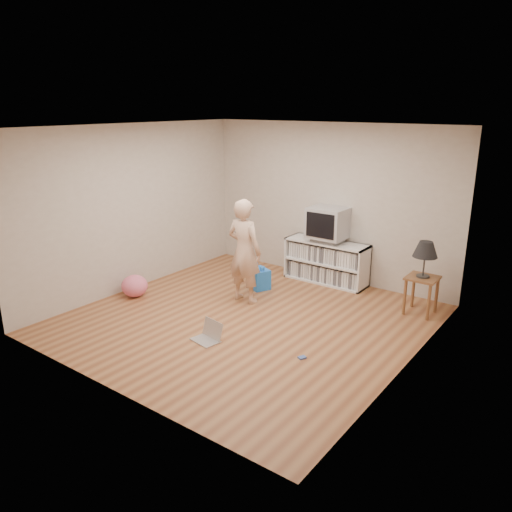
{
  "coord_description": "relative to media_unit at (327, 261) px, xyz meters",
  "views": [
    {
      "loc": [
        3.91,
        -5.05,
        2.89
      ],
      "look_at": [
        -0.13,
        0.4,
        0.8
      ],
      "focal_mm": 35.0,
      "sensor_mm": 36.0,
      "label": 1
    }
  ],
  "objects": [
    {
      "name": "plush_blue",
      "position": [
        -0.72,
        -0.94,
        -0.18
      ],
      "size": [
        0.42,
        0.39,
        0.4
      ],
      "rotation": [
        0.0,
        0.0,
        -0.42
      ],
      "color": "blue",
      "rests_on": "ground"
    },
    {
      "name": "playing_cards",
      "position": [
        1.07,
        -2.52,
        -0.34
      ],
      "size": [
        0.1,
        0.11,
        0.02
      ],
      "primitive_type": "cube",
      "rotation": [
        0.0,
        0.0,
        -0.43
      ],
      "color": "#435FB2",
      "rests_on": "ground"
    },
    {
      "name": "crt_tv",
      "position": [
        0.0,
        -0.02,
        0.67
      ],
      "size": [
        0.6,
        0.53,
        0.5
      ],
      "color": "#A4A4A9",
      "rests_on": "dvd_deck"
    },
    {
      "name": "side_table",
      "position": [
        1.73,
        -0.39,
        0.07
      ],
      "size": [
        0.42,
        0.42,
        0.55
      ],
      "color": "brown",
      "rests_on": "ground"
    },
    {
      "name": "walls",
      "position": [
        -0.13,
        -2.04,
        0.95
      ],
      "size": [
        4.52,
        4.52,
        2.6
      ],
      "color": "#B8ACA1",
      "rests_on": "ground"
    },
    {
      "name": "table_lamp",
      "position": [
        1.73,
        -0.39,
        0.59
      ],
      "size": [
        0.34,
        0.34,
        0.52
      ],
      "color": "#333333",
      "rests_on": "side_table"
    },
    {
      "name": "ceiling",
      "position": [
        -0.13,
        -2.04,
        2.25
      ],
      "size": [
        4.5,
        4.5,
        0.01
      ],
      "primitive_type": "cube",
      "color": "white",
      "rests_on": "walls"
    },
    {
      "name": "laptop",
      "position": [
        -0.14,
        -2.81,
        -0.28
      ],
      "size": [
        0.4,
        0.34,
        0.24
      ],
      "rotation": [
        0.0,
        0.0,
        -0.18
      ],
      "color": "silver",
      "rests_on": "ground"
    },
    {
      "name": "ground",
      "position": [
        -0.13,
        -2.04,
        -0.35
      ],
      "size": [
        4.5,
        4.5,
        0.0
      ],
      "primitive_type": "plane",
      "color": "brown",
      "rests_on": "ground"
    },
    {
      "name": "plush_pink",
      "position": [
        -2.06,
        -2.38,
        -0.18
      ],
      "size": [
        0.51,
        0.51,
        0.34
      ],
      "primitive_type": "ellipsoid",
      "rotation": [
        0.0,
        0.0,
        0.35
      ],
      "color": "#DF6486",
      "rests_on": "ground"
    },
    {
      "name": "dvd_deck",
      "position": [
        0.0,
        -0.02,
        0.39
      ],
      "size": [
        0.45,
        0.35,
        0.07
      ],
      "primitive_type": "cube",
      "color": "gray",
      "rests_on": "media_unit"
    },
    {
      "name": "person",
      "position": [
        -0.58,
        -1.5,
        0.44
      ],
      "size": [
        0.58,
        0.38,
        1.57
      ],
      "primitive_type": "imported",
      "rotation": [
        0.0,
        0.0,
        3.15
      ],
      "color": "#D3AB90",
      "rests_on": "ground"
    },
    {
      "name": "media_unit",
      "position": [
        0.0,
        0.0,
        0.0
      ],
      "size": [
        1.4,
        0.45,
        0.7
      ],
      "color": "white",
      "rests_on": "ground"
    }
  ]
}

